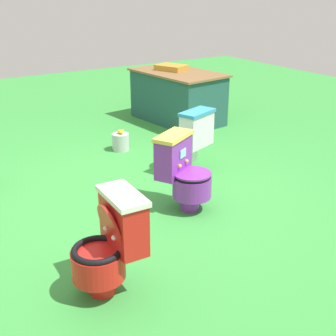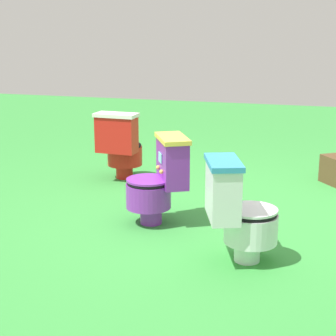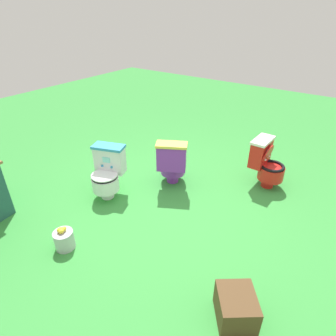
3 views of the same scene
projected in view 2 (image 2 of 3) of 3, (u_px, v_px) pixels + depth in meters
name	position (u px, v px, depth m)	size (l,w,h in m)	color
ground	(222.00, 214.00, 4.79)	(14.00, 14.00, 0.00)	green
toilet_red	(121.00, 145.00, 5.77)	(0.44, 0.51, 0.73)	red
toilet_purple	(159.00, 180.00, 4.50)	(0.62, 0.59, 0.73)	purple
toilet_white	(238.00, 210.00, 3.76)	(0.60, 0.54, 0.73)	white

